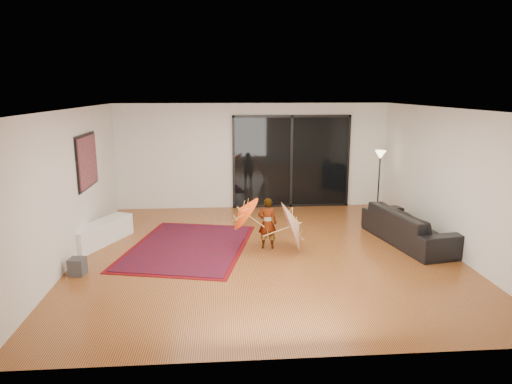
{
  "coord_description": "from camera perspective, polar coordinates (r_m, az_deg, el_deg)",
  "views": [
    {
      "loc": [
        -0.82,
        -8.17,
        3.04
      ],
      "look_at": [
        -0.16,
        0.4,
        1.1
      ],
      "focal_mm": 32.0,
      "sensor_mm": 36.0,
      "label": 1
    }
  ],
  "objects": [
    {
      "name": "floor",
      "position": [
        8.75,
        1.24,
        -7.6
      ],
      "size": [
        7.0,
        7.0,
        0.0
      ],
      "primitive_type": "plane",
      "color": "#A5622D",
      "rests_on": "ground"
    },
    {
      "name": "persian_rug",
      "position": [
        9.14,
        -8.42,
        -6.77
      ],
      "size": [
        2.8,
        3.45,
        0.02
      ],
      "rotation": [
        0.0,
        0.0,
        -0.22
      ],
      "color": "#5E080D",
      "rests_on": "floor"
    },
    {
      "name": "parasol_white",
      "position": [
        8.79,
        5.45,
        -4.09
      ],
      "size": [
        0.53,
        1.0,
        1.01
      ],
      "rotation": [
        0.0,
        1.23,
        0.0
      ],
      "color": "silver",
      "rests_on": "floor"
    },
    {
      "name": "media_console",
      "position": [
        9.7,
        -18.79,
        -4.86
      ],
      "size": [
        1.02,
        1.61,
        0.44
      ],
      "primitive_type": "cube",
      "rotation": [
        0.0,
        0.0,
        -0.43
      ],
      "color": "white",
      "rests_on": "floor"
    },
    {
      "name": "parasol_orange",
      "position": [
        8.7,
        -2.12,
        -2.64
      ],
      "size": [
        0.59,
        0.74,
        0.84
      ],
      "rotation": [
        0.0,
        -0.91,
        0.0
      ],
      "color": "#E8410C",
      "rests_on": "child"
    },
    {
      "name": "ottoman",
      "position": [
        9.81,
        17.95,
        -4.82
      ],
      "size": [
        0.72,
        0.72,
        0.37
      ],
      "primitive_type": "cube",
      "rotation": [
        0.0,
        0.0,
        0.12
      ],
      "color": "black",
      "rests_on": "floor"
    },
    {
      "name": "wall_back",
      "position": [
        11.81,
        -0.39,
        4.5
      ],
      "size": [
        7.0,
        0.0,
        7.0
      ],
      "primitive_type": "plane",
      "rotation": [
        1.57,
        0.0,
        0.0
      ],
      "color": "silver",
      "rests_on": "floor"
    },
    {
      "name": "wall_left",
      "position": [
        8.76,
        -22.15,
        0.66
      ],
      "size": [
        0.0,
        7.0,
        7.0
      ],
      "primitive_type": "plane",
      "rotation": [
        1.57,
        0.0,
        1.57
      ],
      "color": "silver",
      "rests_on": "floor"
    },
    {
      "name": "wall_right",
      "position": [
        9.39,
        23.07,
        1.34
      ],
      "size": [
        0.0,
        7.0,
        7.0
      ],
      "primitive_type": "plane",
      "rotation": [
        1.57,
        0.0,
        -1.57
      ],
      "color": "silver",
      "rests_on": "floor"
    },
    {
      "name": "painting",
      "position": [
        9.64,
        -20.33,
        3.65
      ],
      "size": [
        0.04,
        1.28,
        1.08
      ],
      "color": "black",
      "rests_on": "wall_left"
    },
    {
      "name": "child",
      "position": [
        8.85,
        1.44,
        -3.92
      ],
      "size": [
        0.39,
        0.28,
        1.01
      ],
      "primitive_type": "imported",
      "rotation": [
        0.0,
        0.0,
        3.04
      ],
      "color": "#999999",
      "rests_on": "floor"
    },
    {
      "name": "sliding_door",
      "position": [
        11.92,
        4.43,
        3.81
      ],
      "size": [
        3.06,
        0.07,
        2.4
      ],
      "color": "black",
      "rests_on": "wall_back"
    },
    {
      "name": "speaker",
      "position": [
        8.28,
        -21.44,
        -8.66
      ],
      "size": [
        0.28,
        0.28,
        0.29
      ],
      "primitive_type": "cube",
      "rotation": [
        0.0,
        0.0,
        -0.1
      ],
      "color": "#424244",
      "rests_on": "floor"
    },
    {
      "name": "ceiling",
      "position": [
        8.21,
        1.33,
        10.36
      ],
      "size": [
        7.0,
        7.0,
        0.0
      ],
      "primitive_type": "plane",
      "rotation": [
        3.14,
        0.0,
        0.0
      ],
      "color": "white",
      "rests_on": "wall_back"
    },
    {
      "name": "floor_lamp",
      "position": [
        11.71,
        15.23,
        3.42
      ],
      "size": [
        0.27,
        0.27,
        1.57
      ],
      "color": "black",
      "rests_on": "floor"
    },
    {
      "name": "sofa",
      "position": [
        9.71,
        18.68,
        -4.11
      ],
      "size": [
        1.34,
        2.46,
        0.68
      ],
      "primitive_type": "imported",
      "rotation": [
        0.0,
        0.0,
        1.76
      ],
      "color": "black",
      "rests_on": "floor"
    },
    {
      "name": "wall_front",
      "position": [
        5.03,
        5.24,
        -6.94
      ],
      "size": [
        7.0,
        0.0,
        7.0
      ],
      "primitive_type": "plane",
      "rotation": [
        -1.57,
        0.0,
        0.0
      ],
      "color": "silver",
      "rests_on": "floor"
    }
  ]
}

